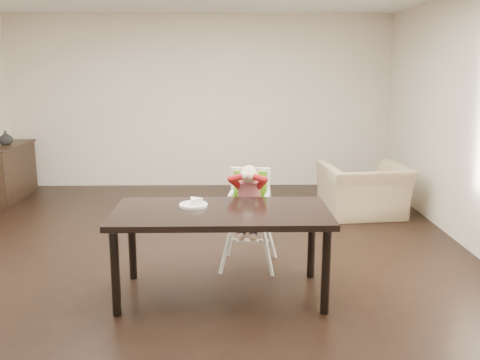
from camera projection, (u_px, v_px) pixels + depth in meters
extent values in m
plane|color=black|center=(183.00, 263.00, 5.32)|extent=(7.00, 7.00, 0.00)
cube|color=beige|center=(200.00, 102.00, 8.45)|extent=(6.00, 0.02, 2.70)
cube|color=beige|center=(78.00, 263.00, 1.61)|extent=(6.00, 0.02, 2.70)
cube|color=black|center=(221.00, 213.00, 4.44)|extent=(1.80, 0.90, 0.05)
cylinder|color=black|center=(115.00, 273.00, 4.14)|extent=(0.07, 0.07, 0.70)
cylinder|color=black|center=(326.00, 272.00, 4.17)|extent=(0.07, 0.07, 0.70)
cylinder|color=black|center=(132.00, 242.00, 4.86)|extent=(0.07, 0.07, 0.70)
cylinder|color=black|center=(311.00, 241.00, 4.90)|extent=(0.07, 0.07, 0.70)
cylinder|color=white|center=(227.00, 245.00, 5.04)|extent=(0.04, 0.04, 0.53)
cylinder|color=white|center=(267.00, 247.00, 5.00)|extent=(0.04, 0.04, 0.53)
cylinder|color=white|center=(232.00, 233.00, 5.41)|extent=(0.04, 0.04, 0.53)
cylinder|color=white|center=(270.00, 234.00, 5.36)|extent=(0.04, 0.04, 0.53)
cube|color=white|center=(249.00, 213.00, 5.15)|extent=(0.42, 0.39, 0.05)
cube|color=#61B717|center=(249.00, 210.00, 5.14)|extent=(0.34, 0.32, 0.03)
cube|color=white|center=(251.00, 188.00, 5.24)|extent=(0.38, 0.10, 0.40)
cube|color=#61B717|center=(250.00, 189.00, 5.22)|extent=(0.32, 0.06, 0.36)
cube|color=black|center=(243.00, 191.00, 5.15)|extent=(0.05, 0.17, 0.02)
cube|color=black|center=(256.00, 191.00, 5.14)|extent=(0.05, 0.17, 0.02)
cylinder|color=#B31416|center=(249.00, 195.00, 5.11)|extent=(0.25, 0.25, 0.26)
sphere|color=beige|center=(249.00, 174.00, 5.05)|extent=(0.19, 0.19, 0.17)
ellipsoid|color=brown|center=(249.00, 172.00, 5.06)|extent=(0.20, 0.19, 0.13)
sphere|color=beige|center=(244.00, 176.00, 4.96)|extent=(0.09, 0.09, 0.08)
sphere|color=beige|center=(251.00, 176.00, 4.95)|extent=(0.09, 0.09, 0.08)
cylinder|color=white|center=(193.00, 205.00, 4.55)|extent=(0.28, 0.28, 0.02)
torus|color=white|center=(193.00, 204.00, 4.55)|extent=(0.28, 0.28, 0.01)
imported|color=tan|center=(364.00, 182.00, 6.88)|extent=(1.11, 0.79, 0.91)
cube|color=black|center=(8.00, 173.00, 7.82)|extent=(0.40, 1.20, 0.76)
cube|color=black|center=(6.00, 146.00, 7.74)|extent=(0.44, 1.26, 0.03)
imported|color=#99999E|center=(6.00, 138.00, 7.74)|extent=(0.25, 0.25, 0.20)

